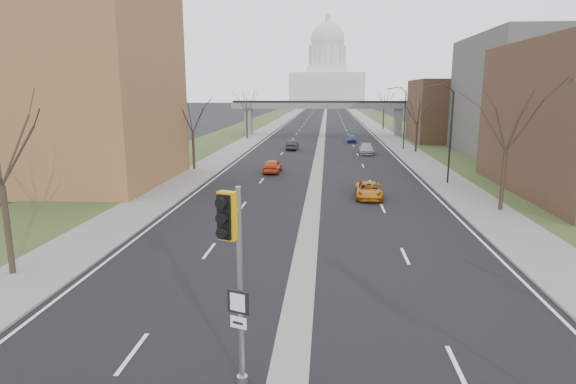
# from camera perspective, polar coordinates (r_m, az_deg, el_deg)

# --- Properties ---
(road_surface) EXTENTS (20.00, 600.00, 0.01)m
(road_surface) POSITION_cam_1_polar(r_m,az_deg,el_deg) (161.55, 4.38, 8.91)
(road_surface) COLOR black
(road_surface) RESTS_ON ground
(median_strip) EXTENTS (1.20, 600.00, 0.02)m
(median_strip) POSITION_cam_1_polar(r_m,az_deg,el_deg) (161.55, 4.38, 8.91)
(median_strip) COLOR gray
(median_strip) RESTS_ON ground
(sidewalk_right) EXTENTS (4.00, 600.00, 0.12)m
(sidewalk_right) POSITION_cam_1_polar(r_m,az_deg,el_deg) (161.91, 8.68, 8.84)
(sidewalk_right) COLOR gray
(sidewalk_right) RESTS_ON ground
(sidewalk_left) EXTENTS (4.00, 600.00, 0.12)m
(sidewalk_left) POSITION_cam_1_polar(r_m,az_deg,el_deg) (162.06, 0.08, 8.97)
(sidewalk_left) COLOR gray
(sidewalk_left) RESTS_ON ground
(grass_verge_right) EXTENTS (8.00, 600.00, 0.10)m
(grass_verge_right) POSITION_cam_1_polar(r_m,az_deg,el_deg) (162.43, 10.82, 8.77)
(grass_verge_right) COLOR #334821
(grass_verge_right) RESTS_ON ground
(grass_verge_left) EXTENTS (8.00, 600.00, 0.10)m
(grass_verge_left) POSITION_cam_1_polar(r_m,az_deg,el_deg) (162.66, -2.05, 8.97)
(grass_verge_left) COLOR #334821
(grass_verge_left) RESTS_ON ground
(apartment_building) EXTENTS (25.00, 16.00, 22.00)m
(apartment_building) POSITION_cam_1_polar(r_m,az_deg,el_deg) (49.47, -29.33, 13.71)
(apartment_building) COLOR brown
(apartment_building) RESTS_ON ground
(commercial_block_mid) EXTENTS (18.00, 22.00, 15.00)m
(commercial_block_mid) POSITION_cam_1_polar(r_m,az_deg,el_deg) (68.85, 28.23, 9.94)
(commercial_block_mid) COLOR #514F4A
(commercial_block_mid) RESTS_ON ground
(commercial_block_far) EXTENTS (14.00, 14.00, 10.00)m
(commercial_block_far) POSITION_cam_1_polar(r_m,az_deg,el_deg) (84.06, 19.40, 9.04)
(commercial_block_far) COLOR #503425
(commercial_block_far) RESTS_ON ground
(pedestrian_bridge) EXTENTS (34.00, 3.00, 6.45)m
(pedestrian_bridge) POSITION_cam_1_polar(r_m,az_deg,el_deg) (91.40, 4.11, 9.74)
(pedestrian_bridge) COLOR slate
(pedestrian_bridge) RESTS_ON ground
(capitol) EXTENTS (48.00, 42.00, 55.75)m
(capitol) POSITION_cam_1_polar(r_m,az_deg,el_deg) (331.51, 4.65, 13.60)
(capitol) COLOR silver
(capitol) RESTS_ON ground
(streetlight_mid) EXTENTS (2.61, 0.20, 8.70)m
(streetlight_mid) POSITION_cam_1_polar(r_m,az_deg,el_deg) (44.49, 17.91, 9.77)
(streetlight_mid) COLOR black
(streetlight_mid) RESTS_ON sidewalk_right
(streetlight_far) EXTENTS (2.61, 0.20, 8.70)m
(streetlight_far) POSITION_cam_1_polar(r_m,az_deg,el_deg) (70.06, 13.10, 10.58)
(streetlight_far) COLOR black
(streetlight_far) RESTS_ON sidewalk_right
(tree_left_b) EXTENTS (6.75, 6.75, 8.81)m
(tree_left_b) POSITION_cam_1_polar(r_m,az_deg,el_deg) (51.33, -11.32, 9.49)
(tree_left_b) COLOR #382B21
(tree_left_b) RESTS_ON sidewalk_left
(tree_left_c) EXTENTS (7.65, 7.65, 9.99)m
(tree_left_c) POSITION_cam_1_polar(r_m,az_deg,el_deg) (84.52, -4.94, 11.06)
(tree_left_c) COLOR #382B21
(tree_left_c) RESTS_ON sidewalk_left
(tree_right_a) EXTENTS (7.20, 7.20, 9.40)m
(tree_right_a) POSITION_cam_1_polar(r_m,az_deg,el_deg) (35.46, 24.72, 8.37)
(tree_right_a) COLOR #382B21
(tree_right_a) RESTS_ON sidewalk_right
(tree_right_b) EXTENTS (6.30, 6.30, 8.22)m
(tree_right_b) POSITION_cam_1_polar(r_m,az_deg,el_deg) (67.45, 15.14, 9.47)
(tree_right_b) COLOR #382B21
(tree_right_b) RESTS_ON sidewalk_right
(tree_right_c) EXTENTS (7.65, 7.65, 9.99)m
(tree_right_c) POSITION_cam_1_polar(r_m,az_deg,el_deg) (107.02, 11.34, 11.03)
(tree_right_c) COLOR #382B21
(tree_right_c) RESTS_ON sidewalk_right
(signal_pole_median) EXTENTS (0.80, 0.95, 5.69)m
(signal_pole_median) POSITION_cam_1_polar(r_m,az_deg,el_deg) (12.74, -6.53, -7.24)
(signal_pole_median) COLOR gray
(signal_pole_median) RESTS_ON ground
(car_left_near) EXTENTS (1.72, 4.11, 1.39)m
(car_left_near) POSITION_cam_1_polar(r_m,az_deg,el_deg) (49.04, -1.83, 3.12)
(car_left_near) COLOR #BE3B15
(car_left_near) RESTS_ON ground
(car_left_far) EXTENTS (1.61, 4.09, 1.33)m
(car_left_far) POSITION_cam_1_polar(r_m,az_deg,el_deg) (68.48, 0.54, 5.58)
(car_left_far) COLOR black
(car_left_far) RESTS_ON ground
(car_right_near) EXTENTS (2.18, 4.46, 1.22)m
(car_right_near) POSITION_cam_1_polar(r_m,az_deg,el_deg) (37.75, 9.55, 0.20)
(car_right_near) COLOR #B06512
(car_right_near) RESTS_ON ground
(car_right_mid) EXTENTS (2.03, 4.68, 1.34)m
(car_right_mid) POSITION_cam_1_polar(r_m,az_deg,el_deg) (64.56, 9.26, 5.05)
(car_right_mid) COLOR #96979D
(car_right_mid) RESTS_ON ground
(car_right_far) EXTENTS (1.50, 3.60, 1.22)m
(car_right_far) POSITION_cam_1_polar(r_m,az_deg,el_deg) (79.38, 7.54, 6.30)
(car_right_far) COLOR navy
(car_right_far) RESTS_ON ground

